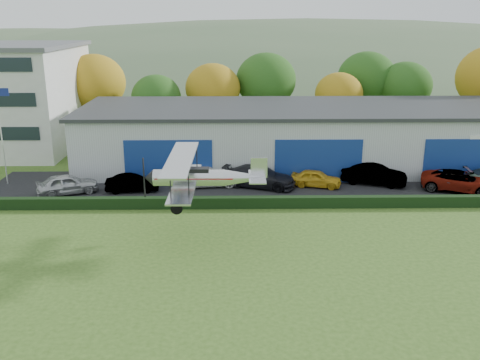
{
  "coord_description": "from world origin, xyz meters",
  "views": [
    {
      "loc": [
        -1.94,
        -19.13,
        12.88
      ],
      "look_at": [
        -1.44,
        12.34,
        3.23
      ],
      "focal_mm": 39.83,
      "sensor_mm": 36.0,
      "label": 1
    }
  ],
  "objects_px": {
    "car_1": "(132,183)",
    "car_5": "(374,174)",
    "car_0": "(67,184)",
    "car_3": "(260,177)",
    "hangar": "(308,135)",
    "biplane": "(200,176)",
    "car_4": "(316,178)",
    "car_6": "(459,181)",
    "flagpole": "(2,126)",
    "car_2": "(209,176)"
  },
  "relations": [
    {
      "from": "hangar",
      "to": "car_3",
      "type": "relative_size",
      "value": 7.11
    },
    {
      "from": "car_0",
      "to": "car_2",
      "type": "height_order",
      "value": "car_0"
    },
    {
      "from": "flagpole",
      "to": "hangar",
      "type": "bearing_deg",
      "value": 13.51
    },
    {
      "from": "hangar",
      "to": "car_1",
      "type": "distance_m",
      "value": 16.81
    },
    {
      "from": "car_3",
      "to": "car_6",
      "type": "height_order",
      "value": "car_3"
    },
    {
      "from": "car_3",
      "to": "car_4",
      "type": "distance_m",
      "value": 4.46
    },
    {
      "from": "car_2",
      "to": "car_4",
      "type": "relative_size",
      "value": 1.31
    },
    {
      "from": "hangar",
      "to": "biplane",
      "type": "height_order",
      "value": "hangar"
    },
    {
      "from": "hangar",
      "to": "car_6",
      "type": "bearing_deg",
      "value": -38.5
    },
    {
      "from": "hangar",
      "to": "car_3",
      "type": "distance_m",
      "value": 8.7
    },
    {
      "from": "car_2",
      "to": "car_6",
      "type": "relative_size",
      "value": 0.91
    },
    {
      "from": "car_1",
      "to": "biplane",
      "type": "bearing_deg",
      "value": -154.29
    },
    {
      "from": "hangar",
      "to": "car_5",
      "type": "xyz_separation_m",
      "value": [
        4.42,
        -6.57,
        -1.77
      ]
    },
    {
      "from": "hangar",
      "to": "car_0",
      "type": "height_order",
      "value": "hangar"
    },
    {
      "from": "car_0",
      "to": "car_4",
      "type": "relative_size",
      "value": 1.14
    },
    {
      "from": "hangar",
      "to": "biplane",
      "type": "relative_size",
      "value": 4.93
    },
    {
      "from": "car_5",
      "to": "car_4",
      "type": "bearing_deg",
      "value": 117.76
    },
    {
      "from": "flagpole",
      "to": "car_2",
      "type": "height_order",
      "value": "flagpole"
    },
    {
      "from": "flagpole",
      "to": "car_3",
      "type": "xyz_separation_m",
      "value": [
        20.14,
        -1.09,
        -3.91
      ]
    },
    {
      "from": "car_1",
      "to": "flagpole",
      "type": "bearing_deg",
      "value": 71.93
    },
    {
      "from": "car_4",
      "to": "car_0",
      "type": "bearing_deg",
      "value": 109.63
    },
    {
      "from": "biplane",
      "to": "car_3",
      "type": "bearing_deg",
      "value": 69.2
    },
    {
      "from": "hangar",
      "to": "car_3",
      "type": "xyz_separation_m",
      "value": [
        -4.74,
        -7.07,
        -1.78
      ]
    },
    {
      "from": "car_2",
      "to": "car_5",
      "type": "xyz_separation_m",
      "value": [
        13.15,
        0.04,
        0.12
      ]
    },
    {
      "from": "car_1",
      "to": "car_6",
      "type": "distance_m",
      "value": 25.14
    },
    {
      "from": "car_4",
      "to": "car_5",
      "type": "xyz_separation_m",
      "value": [
        4.71,
        0.53,
        0.16
      ]
    },
    {
      "from": "car_2",
      "to": "car_3",
      "type": "distance_m",
      "value": 4.01
    },
    {
      "from": "hangar",
      "to": "flagpole",
      "type": "height_order",
      "value": "flagpole"
    },
    {
      "from": "car_3",
      "to": "car_5",
      "type": "relative_size",
      "value": 1.13
    },
    {
      "from": "car_0",
      "to": "car_2",
      "type": "relative_size",
      "value": 0.87
    },
    {
      "from": "car_2",
      "to": "car_3",
      "type": "bearing_deg",
      "value": -103.23
    },
    {
      "from": "car_6",
      "to": "car_4",
      "type": "bearing_deg",
      "value": 105.4
    },
    {
      "from": "hangar",
      "to": "car_6",
      "type": "distance_m",
      "value": 13.6
    },
    {
      "from": "car_0",
      "to": "car_4",
      "type": "distance_m",
      "value": 19.15
    },
    {
      "from": "car_3",
      "to": "biplane",
      "type": "relative_size",
      "value": 0.69
    },
    {
      "from": "car_6",
      "to": "car_1",
      "type": "bearing_deg",
      "value": 111.62
    },
    {
      "from": "hangar",
      "to": "flagpole",
      "type": "relative_size",
      "value": 5.08
    },
    {
      "from": "car_1",
      "to": "car_5",
      "type": "distance_m",
      "value": 19.07
    },
    {
      "from": "hangar",
      "to": "car_4",
      "type": "xyz_separation_m",
      "value": [
        -0.29,
        -7.09,
        -1.94
      ]
    },
    {
      "from": "flagpole",
      "to": "biplane",
      "type": "distance_m",
      "value": 19.67
    },
    {
      "from": "hangar",
      "to": "flagpole",
      "type": "xyz_separation_m",
      "value": [
        -24.88,
        -5.98,
        2.13
      ]
    },
    {
      "from": "car_0",
      "to": "car_2",
      "type": "distance_m",
      "value": 10.83
    },
    {
      "from": "car_0",
      "to": "car_5",
      "type": "xyz_separation_m",
      "value": [
        23.8,
        2.02,
        0.07
      ]
    },
    {
      "from": "car_5",
      "to": "car_6",
      "type": "relative_size",
      "value": 0.89
    },
    {
      "from": "car_0",
      "to": "car_4",
      "type": "xyz_separation_m",
      "value": [
        19.09,
        1.49,
        -0.1
      ]
    },
    {
      "from": "flagpole",
      "to": "car_2",
      "type": "distance_m",
      "value": 16.66
    },
    {
      "from": "biplane",
      "to": "flagpole",
      "type": "bearing_deg",
      "value": 145.72
    },
    {
      "from": "car_2",
      "to": "car_4",
      "type": "distance_m",
      "value": 8.45
    },
    {
      "from": "hangar",
      "to": "car_0",
      "type": "distance_m",
      "value": 21.28
    },
    {
      "from": "car_0",
      "to": "car_3",
      "type": "height_order",
      "value": "car_3"
    }
  ]
}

